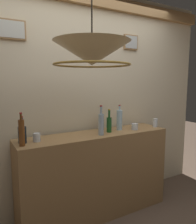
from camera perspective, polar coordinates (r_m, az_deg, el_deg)
panelled_rear_partition at (r=2.68m, az=-3.63°, el=4.29°), size 3.65×0.15×2.61m
bar_shelf_unit at (r=2.65m, az=-0.56°, el=-15.82°), size 1.76×0.42×0.97m
liquor_bottle_vermouth at (r=2.11m, az=-19.12°, el=-4.96°), size 0.05×0.05×0.31m
liquor_bottle_rye at (r=2.54m, az=2.89°, el=-3.04°), size 0.06×0.06×0.27m
liquor_bottle_vodka at (r=2.39m, az=0.79°, el=-3.02°), size 0.06×0.06×0.33m
liquor_bottle_whiskey at (r=2.21m, az=-18.98°, el=-5.41°), size 0.08×0.08×0.26m
liquor_bottle_tequila at (r=2.66m, az=0.86°, el=-2.44°), size 0.06×0.06×0.27m
liquor_bottle_mezcal at (r=2.66m, az=5.54°, el=-2.02°), size 0.07×0.07×0.30m
glass_tumbler_rocks at (r=2.91m, az=14.54°, el=-2.71°), size 0.06×0.06×0.11m
glass_tumbler_highball at (r=2.24m, az=-15.56°, el=-6.32°), size 0.07×0.07×0.08m
glass_tumbler_shot at (r=2.71m, az=9.46°, el=-3.75°), size 0.08×0.08×0.08m
pendant_lamp at (r=1.72m, az=-1.57°, el=14.68°), size 0.59×0.59×0.52m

